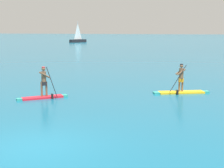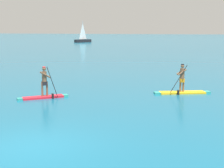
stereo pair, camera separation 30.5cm
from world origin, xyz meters
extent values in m
plane|color=#145B7A|center=(0.00, 0.00, 0.00)|extent=(440.00, 440.00, 0.00)
cube|color=red|center=(-3.31, 7.13, 0.05)|extent=(2.09, 1.87, 0.11)
cube|color=teal|center=(-2.34, 7.95, 0.05)|extent=(0.47, 0.48, 0.11)
cube|color=teal|center=(-4.29, 6.32, 0.05)|extent=(0.43, 0.44, 0.11)
cylinder|color=brown|center=(-3.13, 7.29, 0.51)|extent=(0.11, 0.11, 0.81)
cylinder|color=brown|center=(-3.33, 7.12, 0.51)|extent=(0.11, 0.11, 0.81)
cube|color=black|center=(-3.23, 7.20, 0.83)|extent=(0.34, 0.34, 0.22)
cylinder|color=brown|center=(-3.23, 7.20, 1.21)|extent=(0.26, 0.26, 0.58)
sphere|color=brown|center=(-3.23, 7.20, 1.63)|extent=(0.21, 0.21, 0.21)
cylinder|color=red|center=(-3.23, 7.20, 1.73)|extent=(0.18, 0.18, 0.06)
cylinder|color=brown|center=(-3.29, 7.35, 1.31)|extent=(0.43, 0.44, 0.40)
cylinder|color=brown|center=(-3.10, 7.12, 1.31)|extent=(0.43, 0.44, 0.40)
cylinder|color=black|center=(-2.72, 7.14, 0.92)|extent=(0.46, 0.40, 1.73)
cube|color=black|center=(-2.72, 7.14, 0.13)|extent=(0.19, 0.20, 0.32)
cube|color=yellow|center=(4.01, 10.74, 0.05)|extent=(2.78, 1.68, 0.10)
cube|color=teal|center=(2.60, 10.17, 0.05)|extent=(0.50, 0.59, 0.10)
cube|color=teal|center=(5.43, 11.31, 0.05)|extent=(0.47, 0.52, 0.10)
cylinder|color=brown|center=(3.90, 10.69, 0.48)|extent=(0.11, 0.11, 0.77)
cylinder|color=brown|center=(4.07, 10.76, 0.48)|extent=(0.11, 0.11, 0.77)
cube|color=orange|center=(3.98, 10.73, 0.78)|extent=(0.32, 0.30, 0.22)
cylinder|color=brown|center=(3.98, 10.73, 1.18)|extent=(0.26, 0.26, 0.63)
sphere|color=brown|center=(3.98, 10.73, 1.63)|extent=(0.21, 0.21, 0.21)
cylinder|color=black|center=(3.98, 10.73, 1.73)|extent=(0.18, 0.18, 0.06)
cylinder|color=brown|center=(3.99, 10.57, 1.29)|extent=(0.51, 0.30, 0.41)
cylinder|color=brown|center=(3.88, 10.85, 1.29)|extent=(0.51, 0.30, 0.41)
cylinder|color=black|center=(3.83, 10.17, 0.94)|extent=(0.93, 0.42, 1.62)
cube|color=black|center=(3.83, 10.17, 0.12)|extent=(0.15, 0.22, 0.32)
cube|color=black|center=(-28.45, 79.09, 0.41)|extent=(3.61, 5.10, 0.82)
cylinder|color=#B2B2B7|center=(-28.45, 79.09, 3.35)|extent=(0.12, 0.12, 5.06)
pyramid|color=white|center=(-28.45, 79.09, 3.12)|extent=(0.79, 2.25, 4.39)
camera|label=1|loc=(5.18, -9.60, 3.83)|focal=54.29mm
camera|label=2|loc=(5.47, -9.51, 3.83)|focal=54.29mm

